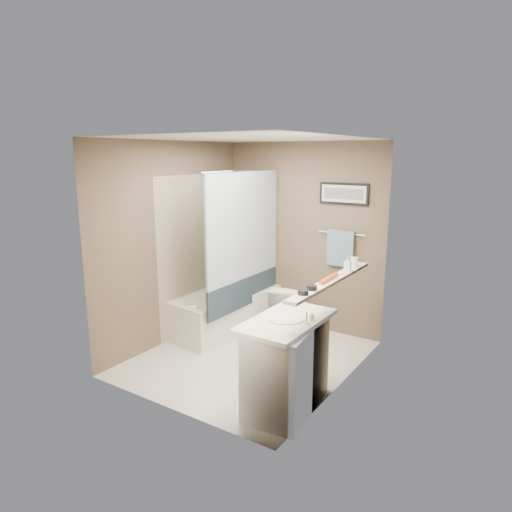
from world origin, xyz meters
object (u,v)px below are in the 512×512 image
Objects in this scene: toilet at (291,310)px; candle_bowl_near at (303,292)px; soap_bottle at (348,264)px; candle_bowl_far at (312,288)px; bathtub at (224,311)px; hair_brush_back at (332,277)px; glass_jar at (354,262)px; vanity at (287,366)px; hair_brush_front at (326,280)px.

toilet is 7.47× the size of candle_bowl_near.
toilet is 2.01m from candle_bowl_near.
toilet is at bearing 147.46° from soap_bottle.
candle_bowl_far is (0.00, 0.16, 0.00)m from candle_bowl_near.
toilet is at bearing 26.71° from bathtub.
soap_bottle is at bearing 90.00° from hair_brush_back.
bathtub is 2.01m from glass_jar.
bathtub is 0.88m from toilet.
hair_brush_back is (0.00, 0.57, 0.00)m from candle_bowl_near.
candle_bowl_near is 0.41× the size of hair_brush_back.
candle_bowl_far reaches higher than vanity.
vanity is (0.78, -1.49, 0.06)m from toilet.
toilet is 1.43m from soap_bottle.
bathtub is at bearing 144.65° from candle_bowl_near.
candle_bowl_near is 0.57m from hair_brush_back.
glass_jar reaches higher than hair_brush_back.
toilet is at bearing 110.33° from vanity.
hair_brush_back is at bearing 90.00° from hair_brush_front.
hair_brush_front is 0.68m from glass_jar.
vanity is at bearing -116.85° from hair_brush_front.
hair_brush_back reaches higher than bathtub.
hair_brush_back reaches higher than candle_bowl_far.
hair_brush_back is at bearing 62.05° from vanity.
vanity is 9.00× the size of glass_jar.
bathtub is 2.23× the size of toilet.
candle_bowl_near is 0.95m from soap_bottle.
vanity is 0.76m from candle_bowl_far.
hair_brush_back is at bearing -90.00° from glass_jar.
vanity is 10.00× the size of candle_bowl_near.
vanity is 0.76m from candle_bowl_near.
hair_brush_front is at bearing -90.00° from glass_jar.
glass_jar reaches higher than candle_bowl_far.
vanity reaches higher than toilet.
vanity is 0.84m from hair_brush_front.
glass_jar reaches higher than hair_brush_front.
soap_bottle reaches higher than glass_jar.
hair_brush_front is 0.51m from soap_bottle.
hair_brush_back is at bearing 90.00° from candle_bowl_near.
hair_brush_front is 1.00× the size of hair_brush_back.
vanity is at bearing -102.00° from soap_bottle.
candle_bowl_far is (0.97, -1.41, 0.80)m from toilet.
candle_bowl_far reaches higher than toilet.
toilet is 3.06× the size of hair_brush_back.
glass_jar is (0.00, 1.12, 0.03)m from candle_bowl_near.
bathtub is 2.36m from candle_bowl_near.
candle_bowl_near reaches higher than toilet.
vanity is 4.09× the size of hair_brush_front.
candle_bowl_near is at bearing 112.77° from toilet.
bathtub is at bearing 136.03° from vanity.
soap_bottle is at bearing -90.00° from glass_jar.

